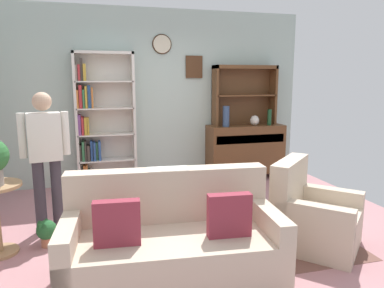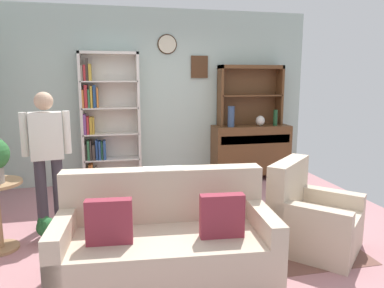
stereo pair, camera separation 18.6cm
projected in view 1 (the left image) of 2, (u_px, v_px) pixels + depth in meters
name	position (u px, v px, depth m)	size (l,w,h in m)	color
ground_plane	(188.00, 229.00, 4.17)	(5.40, 4.60, 0.02)	#B27A7F
wall_back	(155.00, 97.00, 5.94)	(5.00, 0.09, 2.80)	#ADC1B7
area_rug	(213.00, 237.00, 3.93)	(2.78, 1.82, 0.01)	brown
bookshelf	(100.00, 123.00, 5.60)	(0.90, 0.30, 2.10)	silver
sideboard	(245.00, 149.00, 6.23)	(1.30, 0.45, 0.92)	brown
sideboard_hutch	(244.00, 87.00, 6.15)	(1.10, 0.26, 1.00)	brown
vase_tall	(226.00, 116.00, 5.95)	(0.11, 0.11, 0.34)	#33476B
vase_round	(255.00, 120.00, 6.11)	(0.15, 0.15, 0.17)	beige
bottle_wine	(269.00, 117.00, 6.15)	(0.07, 0.07, 0.27)	#194223
couch_floral	(172.00, 243.00, 3.10)	(1.86, 1.00, 0.90)	beige
armchair_floral	(312.00, 219.00, 3.70)	(1.08, 1.08, 0.88)	beige
potted_plant_small	(46.00, 231.00, 3.70)	(0.20, 0.20, 0.28)	#AD6B4C
person_reading	(46.00, 152.00, 3.95)	(0.53, 0.26, 1.56)	#38333D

